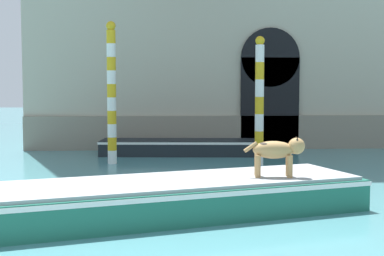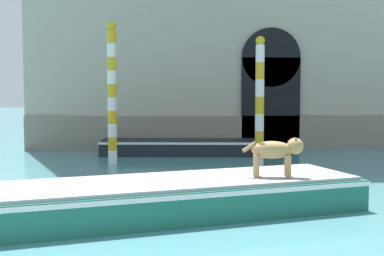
{
  "view_description": "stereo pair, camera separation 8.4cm",
  "coord_description": "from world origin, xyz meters",
  "px_view_note": "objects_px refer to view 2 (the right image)",
  "views": [
    {
      "loc": [
        1.83,
        -3.74,
        2.31
      ],
      "look_at": [
        2.71,
        10.96,
        1.2
      ],
      "focal_mm": 50.0,
      "sensor_mm": 36.0,
      "label": 1
    },
    {
      "loc": [
        1.91,
        -3.75,
        2.31
      ],
      "look_at": [
        2.71,
        10.96,
        1.2
      ],
      "focal_mm": 50.0,
      "sensor_mm": 36.0,
      "label": 2
    }
  ],
  "objects_px": {
    "boat_moored_near_palazzo": "(182,147)",
    "mooring_pole_0": "(260,100)",
    "dog_on_deck": "(277,151)",
    "mooring_pole_2": "(112,92)",
    "boat_foreground": "(149,198)"
  },
  "relations": [
    {
      "from": "boat_foreground",
      "to": "mooring_pole_0",
      "type": "distance_m",
      "value": 7.14
    },
    {
      "from": "dog_on_deck",
      "to": "mooring_pole_2",
      "type": "xyz_separation_m",
      "value": [
        -3.66,
        6.51,
        1.03
      ]
    },
    {
      "from": "boat_moored_near_palazzo",
      "to": "dog_on_deck",
      "type": "bearing_deg",
      "value": -76.0
    },
    {
      "from": "boat_foreground",
      "to": "boat_moored_near_palazzo",
      "type": "distance_m",
      "value": 8.88
    },
    {
      "from": "mooring_pole_2",
      "to": "mooring_pole_0",
      "type": "bearing_deg",
      "value": -7.95
    },
    {
      "from": "dog_on_deck",
      "to": "boat_moored_near_palazzo",
      "type": "bearing_deg",
      "value": 106.56
    },
    {
      "from": "mooring_pole_2",
      "to": "dog_on_deck",
      "type": "bearing_deg",
      "value": -60.69
    },
    {
      "from": "boat_moored_near_palazzo",
      "to": "mooring_pole_0",
      "type": "distance_m",
      "value": 3.81
    },
    {
      "from": "boat_moored_near_palazzo",
      "to": "mooring_pole_0",
      "type": "height_order",
      "value": "mooring_pole_0"
    },
    {
      "from": "boat_foreground",
      "to": "mooring_pole_0",
      "type": "bearing_deg",
      "value": 46.46
    },
    {
      "from": "mooring_pole_2",
      "to": "boat_moored_near_palazzo",
      "type": "bearing_deg",
      "value": 42.39
    },
    {
      "from": "boat_moored_near_palazzo",
      "to": "mooring_pole_2",
      "type": "bearing_deg",
      "value": -133.44
    },
    {
      "from": "dog_on_deck",
      "to": "mooring_pole_2",
      "type": "distance_m",
      "value": 7.54
    },
    {
      "from": "dog_on_deck",
      "to": "mooring_pole_2",
      "type": "bearing_deg",
      "value": 126.04
    },
    {
      "from": "mooring_pole_0",
      "to": "dog_on_deck",
      "type": "bearing_deg",
      "value": -97.25
    }
  ]
}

